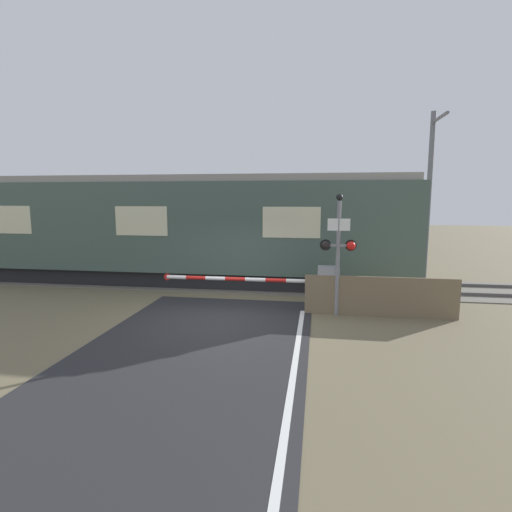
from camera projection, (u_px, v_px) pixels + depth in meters
name	position (u px, v px, depth m)	size (l,w,h in m)	color
ground_plane	(220.00, 318.00, 10.71)	(80.00, 80.00, 0.00)	#6B6047
track_bed	(248.00, 283.00, 14.96)	(36.00, 3.20, 0.13)	#666056
train	(158.00, 229.00, 15.20)	(18.84, 2.82, 4.00)	black
crossing_barrier	(316.00, 288.00, 11.24)	(5.13, 0.44, 1.31)	gray
signal_post	(338.00, 247.00, 10.75)	(0.97, 0.26, 3.31)	gray
catenary_pole	(429.00, 193.00, 15.74)	(0.20, 1.90, 6.51)	slate
roadside_fence	(380.00, 297.00, 10.80)	(4.06, 0.06, 1.10)	#726047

